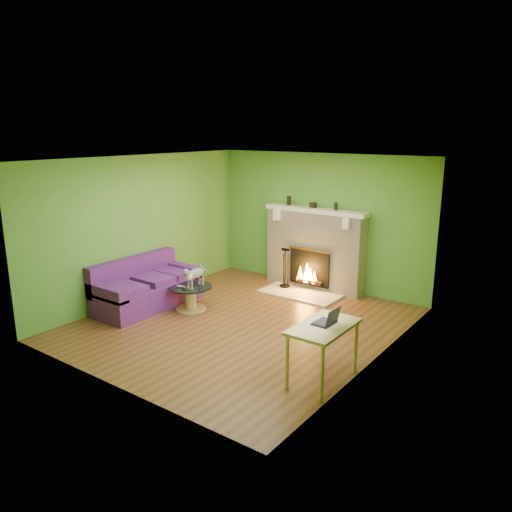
{
  "coord_description": "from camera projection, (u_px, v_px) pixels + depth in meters",
  "views": [
    {
      "loc": [
        4.63,
        -5.91,
        3.04
      ],
      "look_at": [
        -0.0,
        0.4,
        1.04
      ],
      "focal_mm": 35.0,
      "sensor_mm": 36.0,
      "label": 1
    }
  ],
  "objects": [
    {
      "name": "desk",
      "position": [
        324.0,
        332.0,
        6.07
      ],
      "size": [
        0.57,
        0.98,
        0.73
      ],
      "color": "tan",
      "rests_on": "floor"
    },
    {
      "name": "wall_front",
      "position": [
        108.0,
        284.0,
        5.75
      ],
      "size": [
        5.0,
        0.0,
        5.0
      ],
      "primitive_type": "plane",
      "rotation": [
        -1.57,
        0.0,
        0.0
      ],
      "color": "#4C902F",
      "rests_on": "floor"
    },
    {
      "name": "sofa",
      "position": [
        145.0,
        288.0,
        8.74
      ],
      "size": [
        0.88,
        1.89,
        0.85
      ],
      "color": "#40185B",
      "rests_on": "floor"
    },
    {
      "name": "wall_left",
      "position": [
        143.0,
        228.0,
        8.99
      ],
      "size": [
        0.0,
        5.0,
        5.0
      ],
      "primitive_type": "plane",
      "rotation": [
        1.57,
        0.0,
        1.57
      ],
      "color": "#4C902F",
      "rests_on": "floor"
    },
    {
      "name": "mantel",
      "position": [
        315.0,
        210.0,
        9.44
      ],
      "size": [
        2.1,
        0.28,
        0.08
      ],
      "primitive_type": "cube",
      "color": "silver",
      "rests_on": "fireplace"
    },
    {
      "name": "wall_back",
      "position": [
        320.0,
        221.0,
        9.66
      ],
      "size": [
        5.0,
        0.0,
        5.0
      ],
      "primitive_type": "plane",
      "rotation": [
        1.57,
        0.0,
        0.0
      ],
      "color": "#4C902F",
      "rests_on": "floor"
    },
    {
      "name": "fireplace",
      "position": [
        315.0,
        249.0,
        9.64
      ],
      "size": [
        2.1,
        0.46,
        1.58
      ],
      "color": "beige",
      "rests_on": "floor"
    },
    {
      "name": "fire_tools",
      "position": [
        285.0,
        268.0,
        9.69
      ],
      "size": [
        0.21,
        0.21,
        0.78
      ],
      "primitive_type": null,
      "color": "black",
      "rests_on": "hearth"
    },
    {
      "name": "mantel_vase_left",
      "position": [
        289.0,
        201.0,
        9.78
      ],
      "size": [
        0.08,
        0.08,
        0.18
      ],
      "primitive_type": "cylinder",
      "color": "black",
      "rests_on": "mantel"
    },
    {
      "name": "mantel_box",
      "position": [
        313.0,
        205.0,
        9.48
      ],
      "size": [
        0.12,
        0.08,
        0.1
      ],
      "primitive_type": "cube",
      "color": "black",
      "rests_on": "mantel"
    },
    {
      "name": "hearth",
      "position": [
        300.0,
        294.0,
        9.43
      ],
      "size": [
        1.5,
        0.75,
        0.03
      ],
      "primitive_type": "cube",
      "color": "beige",
      "rests_on": "floor"
    },
    {
      "name": "remote_black",
      "position": [
        184.0,
        289.0,
        8.39
      ],
      "size": [
        0.16,
        0.11,
        0.02
      ],
      "primitive_type": "cube",
      "rotation": [
        0.0,
        0.0,
        -0.44
      ],
      "color": "black",
      "rests_on": "coffee_table"
    },
    {
      "name": "cat",
      "position": [
        195.0,
        276.0,
        8.49
      ],
      "size": [
        0.27,
        0.61,
        0.37
      ],
      "primitive_type": null,
      "rotation": [
        0.0,
        0.0,
        0.08
      ],
      "color": "slate",
      "rests_on": "coffee_table"
    },
    {
      "name": "window_pane",
      "position": [
        347.0,
        264.0,
        5.66
      ],
      "size": [
        0.0,
        1.06,
        1.06
      ],
      "primitive_type": "plane",
      "rotation": [
        1.57,
        0.0,
        -1.57
      ],
      "color": "white",
      "rests_on": "wall_right"
    },
    {
      "name": "window_frame",
      "position": [
        348.0,
        264.0,
        5.65
      ],
      "size": [
        0.0,
        1.2,
        1.2
      ],
      "primitive_type": "plane",
      "rotation": [
        1.57,
        0.0,
        -1.57
      ],
      "color": "silver",
      "rests_on": "wall_right"
    },
    {
      "name": "mantel_vase_right",
      "position": [
        336.0,
        206.0,
        9.19
      ],
      "size": [
        0.07,
        0.07,
        0.14
      ],
      "primitive_type": "cylinder",
      "color": "black",
      "rests_on": "mantel"
    },
    {
      "name": "ceiling",
      "position": [
        240.0,
        159.0,
        7.38
      ],
      "size": [
        5.0,
        5.0,
        0.0
      ],
      "primitive_type": "plane",
      "rotation": [
        3.14,
        0.0,
        0.0
      ],
      "color": "white",
      "rests_on": "wall_back"
    },
    {
      "name": "floor",
      "position": [
        241.0,
        323.0,
        8.03
      ],
      "size": [
        5.0,
        5.0,
        0.0
      ],
      "primitive_type": "plane",
      "color": "#593219",
      "rests_on": "ground"
    },
    {
      "name": "wall_right",
      "position": [
        379.0,
        268.0,
        6.41
      ],
      "size": [
        0.0,
        5.0,
        5.0
      ],
      "primitive_type": "plane",
      "rotation": [
        1.57,
        0.0,
        -1.57
      ],
      "color": "#4C902F",
      "rests_on": "floor"
    },
    {
      "name": "coffee_table",
      "position": [
        191.0,
        296.0,
        8.59
      ],
      "size": [
        0.74,
        0.74,
        0.42
      ],
      "color": "tan",
      "rests_on": "floor"
    },
    {
      "name": "remote_silver",
      "position": [
        181.0,
        286.0,
        8.51
      ],
      "size": [
        0.17,
        0.06,
        0.02
      ],
      "primitive_type": "cube",
      "rotation": [
        0.0,
        0.0,
        0.07
      ],
      "color": "#969699",
      "rests_on": "coffee_table"
    },
    {
      "name": "laptop",
      "position": [
        325.0,
        315.0,
        6.07
      ],
      "size": [
        0.27,
        0.3,
        0.22
      ],
      "primitive_type": null,
      "rotation": [
        0.0,
        0.0,
        -0.02
      ],
      "color": "black",
      "rests_on": "desk"
    }
  ]
}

